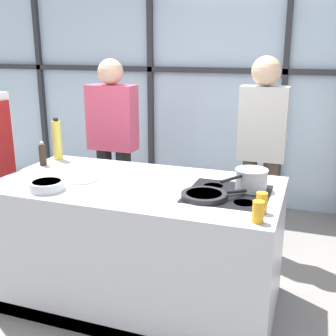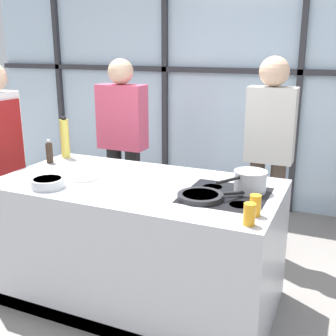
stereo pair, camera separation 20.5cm
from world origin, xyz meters
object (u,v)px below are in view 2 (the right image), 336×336
Objects in this scene: spectator_far_left at (123,137)px; juice_glass_far at (255,205)px; spectator_center_left at (269,145)px; juice_glass_near at (249,214)px; mixing_bowl at (48,183)px; pepper_grinder at (49,152)px; chef at (0,150)px; frying_pan at (202,196)px; white_plate at (84,177)px; oil_bottle at (65,138)px; saucepan at (250,181)px.

spectator_far_left is 14.18× the size of juice_glass_far.
juice_glass_near is (0.17, -1.43, -0.05)m from spectator_center_left.
spectator_far_left is 7.57× the size of mixing_bowl.
spectator_center_left is 1.30m from juice_glass_far.
pepper_grinder is (-0.38, 0.50, 0.05)m from mixing_bowl.
mixing_bowl is (0.82, -0.42, -0.04)m from chef.
frying_pan is 0.45m from juice_glass_near.
frying_pan reaches higher than white_plate.
juice_glass_near is at bearing 96.68° from spectator_center_left.
oil_bottle is at bearing 87.07° from pepper_grinder.
spectator_center_left is 1.80m from pepper_grinder.
oil_bottle is at bearing 156.24° from juice_glass_near.
frying_pan is (1.83, -0.22, -0.06)m from chef.
juice_glass_near is at bearing 137.58° from spectator_far_left.
spectator_far_left is 1.15m from white_plate.
saucepan is at bearing 93.21° from spectator_center_left.
pepper_grinder is at bearing 28.71° from spectator_center_left.
chef is 0.99× the size of spectator_far_left.
spectator_center_left is at bearing 48.77° from mixing_bowl.
chef is at bearing 56.65° from spectator_far_left.
oil_bottle is (-1.62, 0.25, 0.09)m from saucepan.
spectator_far_left is at bearing 146.65° from chef.
chef reaches higher than frying_pan.
chef is 2.07m from saucepan.
white_plate is (0.31, -1.10, -0.05)m from spectator_far_left.
mixing_bowl reaches higher than frying_pan.
frying_pan is 1.27× the size of saucepan.
white_plate is at bearing -170.67° from saucepan.
chef is at bearing -170.32° from pepper_grinder.
mixing_bowl is (-1.01, -0.21, 0.02)m from frying_pan.
juice_glass_near is at bearing -37.60° from frying_pan.
pepper_grinder is (-0.49, 0.24, 0.08)m from white_plate.
spectator_far_left is at bearing 137.58° from juice_glass_near.
juice_glass_far is (1.74, -0.62, -0.10)m from oil_bottle.
spectator_far_left reaches higher than mixing_bowl.
oil_bottle is (-0.48, 0.43, 0.16)m from white_plate.
spectator_far_left is at bearing 75.92° from oil_bottle.
spectator_center_left is at bearing 93.21° from saucepan.
frying_pan is at bearing 83.19° from chef.
frying_pan is 1.32× the size of oil_bottle.
spectator_far_left is 3.71× the size of frying_pan.
chef is 2.23m from spectator_center_left.
mixing_bowl is 0.80m from oil_bottle.
white_plate is 1.30m from juice_glass_near.
pepper_grinder is at bearing 153.78° from white_plate.
spectator_center_left is at bearing 114.95° from chef.
white_plate is 1.87× the size of juice_glass_far.
spectator_center_left reaches higher than saucepan.
frying_pan is at bearing 136.29° from spectator_far_left.
chef reaches higher than pepper_grinder.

